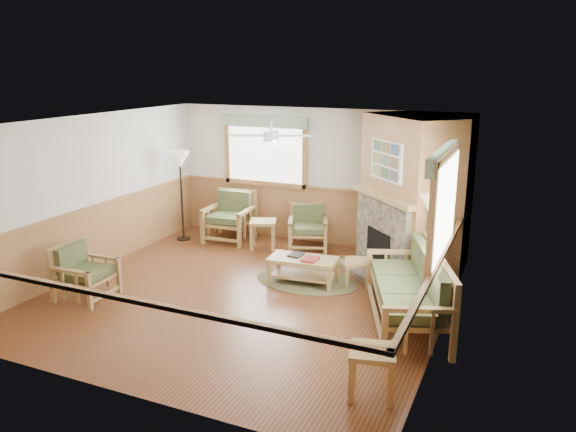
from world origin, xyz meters
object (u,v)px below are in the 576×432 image
at_px(coffee_table, 303,271).
at_px(floor_lamp_right, 427,245).
at_px(sofa, 406,289).
at_px(footstool, 359,272).
at_px(end_table_sofa, 372,372).
at_px(floor_lamp_left, 182,196).
at_px(armchair_back_left, 229,217).
at_px(armchair_back_right, 308,228).
at_px(armchair_left, 85,272).
at_px(end_table_chairs, 263,234).

distance_m(coffee_table, floor_lamp_right, 2.04).
xyz_separation_m(sofa, footstool, (-1.01, 1.14, -0.31)).
height_order(end_table_sofa, floor_lamp_left, floor_lamp_left).
distance_m(armchair_back_left, footstool, 3.38).
distance_m(armchair_back_right, coffee_table, 1.88).
bearing_deg(coffee_table, armchair_back_left, 139.94).
height_order(coffee_table, floor_lamp_right, floor_lamp_right).
distance_m(sofa, armchair_back_right, 3.56).
height_order(armchair_left, floor_lamp_left, floor_lamp_left).
distance_m(armchair_back_left, coffee_table, 2.79).
height_order(armchair_left, end_table_sofa, armchair_left).
relative_size(armchair_back_right, armchair_left, 0.98).
xyz_separation_m(sofa, coffee_table, (-1.86, 0.78, -0.29)).
relative_size(sofa, end_table_sofa, 4.02).
relative_size(sofa, floor_lamp_right, 1.37).
distance_m(armchair_left, end_table_sofa, 4.82).
height_order(sofa, floor_lamp_right, floor_lamp_right).
xyz_separation_m(sofa, armchair_back_right, (-2.48, 2.55, -0.09)).
height_order(sofa, armchair_back_right, sofa).
relative_size(armchair_left, end_table_sofa, 1.54).
bearing_deg(armchair_left, footstool, -61.28).
distance_m(coffee_table, floor_lamp_left, 3.48).
xyz_separation_m(armchair_back_right, end_table_chairs, (-0.81, -0.35, -0.14)).
height_order(armchair_back_left, coffee_table, armchair_back_left).
height_order(floor_lamp_left, floor_lamp_right, floor_lamp_left).
xyz_separation_m(armchair_back_left, end_table_chairs, (0.86, -0.18, -0.22)).
distance_m(sofa, footstool, 1.56).
bearing_deg(footstool, end_table_sofa, -70.77).
distance_m(footstool, floor_lamp_left, 4.19).
distance_m(end_table_chairs, floor_lamp_right, 3.54).
xyz_separation_m(armchair_back_left, floor_lamp_left, (-0.90, -0.35, 0.43)).
height_order(end_table_chairs, floor_lamp_left, floor_lamp_left).
bearing_deg(armchair_left, coffee_table, -58.90).
bearing_deg(footstool, floor_lamp_right, 0.99).
relative_size(armchair_left, floor_lamp_right, 0.52).
bearing_deg(coffee_table, end_table_chairs, 130.03).
bearing_deg(coffee_table, armchair_back_right, 104.00).
distance_m(floor_lamp_left, floor_lamp_right, 5.17).
height_order(armchair_back_right, floor_lamp_left, floor_lamp_left).
height_order(armchair_left, footstool, armchair_left).
bearing_deg(sofa, armchair_back_right, -156.65).
height_order(footstool, floor_lamp_left, floor_lamp_left).
xyz_separation_m(coffee_table, floor_lamp_right, (1.92, 0.37, 0.59)).
distance_m(sofa, end_table_sofa, 1.94).
bearing_deg(armchair_back_left, end_table_sofa, -49.81).
height_order(end_table_chairs, end_table_sofa, end_table_chairs).
relative_size(armchair_back_left, coffee_table, 0.90).
bearing_deg(armchair_back_left, footstool, -25.61).
relative_size(sofa, coffee_table, 2.01).
bearing_deg(footstool, sofa, -48.35).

